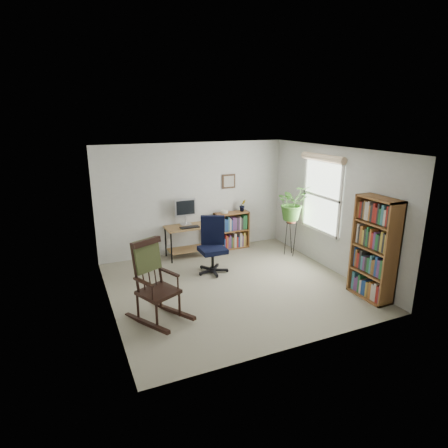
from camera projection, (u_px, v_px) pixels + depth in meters
name	position (u px, v px, depth m)	size (l,w,h in m)	color
floor	(233.00, 286.00, 6.70)	(4.20, 4.00, 0.00)	gray
ceiling	(234.00, 150.00, 6.03)	(4.20, 4.00, 0.00)	silver
wall_back	(194.00, 199.00, 8.12)	(4.20, 0.00, 2.40)	beige
wall_front	(302.00, 262.00, 4.61)	(4.20, 0.00, 2.40)	beige
wall_left	(106.00, 237.00, 5.55)	(0.00, 4.00, 2.40)	beige
wall_right	(332.00, 209.00, 7.18)	(0.00, 4.00, 2.40)	beige
window	(321.00, 196.00, 7.37)	(0.12, 1.20, 1.50)	white
desk	(188.00, 242.00, 8.00)	(0.95, 0.52, 0.68)	olive
monitor	(185.00, 212.00, 7.95)	(0.46, 0.16, 0.56)	#B3B4B8
keyboard	(190.00, 227.00, 7.79)	(0.40, 0.15, 0.03)	black
office_chair	(213.00, 246.00, 7.14)	(0.60, 0.60, 1.10)	black
rocking_chair	(158.00, 281.00, 5.44)	(0.64, 1.06, 1.23)	black
low_bookshelf	(231.00, 230.00, 8.50)	(0.80, 0.27, 0.85)	brown
tall_bookshelf	(374.00, 249.00, 6.07)	(0.32, 0.75, 1.71)	brown
plant_stand	(290.00, 236.00, 8.08)	(0.24, 0.24, 0.86)	black
spider_plant	(293.00, 186.00, 7.78)	(1.69, 1.88, 1.46)	#396E26
potted_plant_small	(243.00, 209.00, 8.48)	(0.13, 0.24, 0.11)	#396E26
framed_picture	(229.00, 181.00, 8.32)	(0.32, 0.04, 0.32)	black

